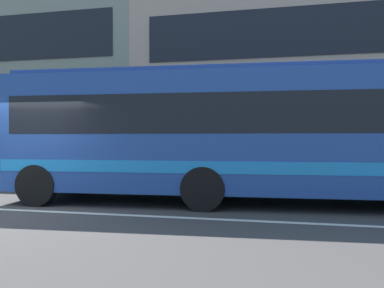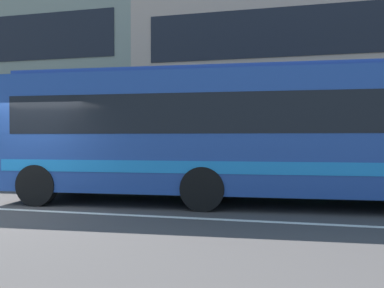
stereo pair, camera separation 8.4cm
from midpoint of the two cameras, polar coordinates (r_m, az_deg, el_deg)
ground_plane at (r=9.58m, az=-24.63°, el=-9.04°), size 160.00×160.00×0.00m
lane_centre_line at (r=9.58m, az=-24.63°, el=-9.02°), size 60.00×0.16×0.01m
hedge_row_far at (r=13.38m, az=-2.56°, el=-3.89°), size 21.57×1.10×1.06m
apartment_block_left at (r=29.30m, az=-25.11°, el=9.09°), size 21.41×11.68×11.77m
transit_bus at (r=9.64m, az=6.53°, el=1.98°), size 11.66×3.27×3.31m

